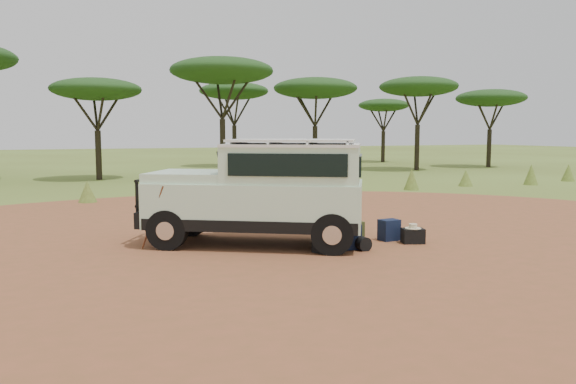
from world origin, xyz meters
name	(u,v)px	position (x,y,z in m)	size (l,w,h in m)	color
ground	(279,250)	(0.00, 0.00, 0.00)	(140.00, 140.00, 0.00)	#596624
dirt_clearing	(279,250)	(0.00, 0.00, 0.00)	(23.00, 23.00, 0.01)	brown
grass_fringe	(187,188)	(0.12, 8.67, 0.40)	(36.60, 1.60, 0.90)	#596624
acacia_treeline	(150,81)	(0.75, 19.81, 4.87)	(46.70, 13.20, 6.26)	black
safari_vehicle	(263,194)	(-0.10, 0.60, 1.03)	(4.60, 3.69, 2.13)	silver
walking_staff	(153,218)	(-2.24, 0.92, 0.63)	(0.03, 0.03, 1.34)	brown
backpack_black	(324,238)	(0.72, -0.52, 0.27)	(0.39, 0.29, 0.54)	black
backpack_navy	(350,237)	(1.30, -0.47, 0.25)	(0.38, 0.27, 0.49)	#101933
backpack_olive	(355,233)	(1.67, -0.01, 0.23)	(0.33, 0.24, 0.46)	#37441F
duffel_navy	(389,230)	(2.50, 0.00, 0.22)	(0.40, 0.30, 0.45)	#101933
hard_case	(413,236)	(2.78, -0.45, 0.15)	(0.44, 0.31, 0.31)	black
stuff_sack	(362,243)	(1.47, -0.66, 0.14)	(0.28, 0.28, 0.28)	black
safari_hat	(413,227)	(2.78, -0.45, 0.34)	(0.33, 0.33, 0.10)	beige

